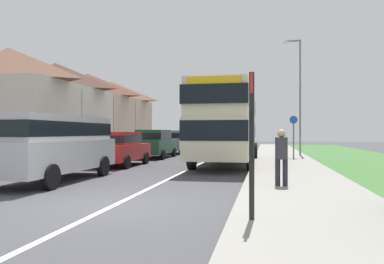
{
  "coord_description": "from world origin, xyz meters",
  "views": [
    {
      "loc": [
        3.23,
        -7.73,
        1.59
      ],
      "look_at": [
        0.55,
        6.06,
        1.6
      ],
      "focal_mm": 35.44,
      "sensor_mm": 36.0,
      "label": 1
    }
  ],
  "objects_px": {
    "parked_van_silver": "(53,142)",
    "bus_stop_sign": "(252,135)",
    "parked_car_dark_green": "(154,143)",
    "parked_car_red": "(118,147)",
    "pedestrian_walking_away": "(283,143)",
    "double_decker_bus": "(227,121)",
    "cycle_route_sign": "(294,135)",
    "pedestrian_at_stop": "(281,155)",
    "street_lamp_mid": "(299,90)",
    "parked_car_grey": "(173,141)"
  },
  "relations": [
    {
      "from": "double_decker_bus",
      "to": "street_lamp_mid",
      "type": "distance_m",
      "value": 7.91
    },
    {
      "from": "pedestrian_at_stop",
      "to": "bus_stop_sign",
      "type": "xyz_separation_m",
      "value": [
        -0.66,
        -4.19,
        0.56
      ]
    },
    {
      "from": "parked_car_dark_green",
      "to": "pedestrian_at_stop",
      "type": "height_order",
      "value": "parked_car_dark_green"
    },
    {
      "from": "parked_car_dark_green",
      "to": "pedestrian_at_stop",
      "type": "relative_size",
      "value": 2.64
    },
    {
      "from": "street_lamp_mid",
      "to": "parked_van_silver",
      "type": "bearing_deg",
      "value": -122.1
    },
    {
      "from": "street_lamp_mid",
      "to": "parked_car_dark_green",
      "type": "bearing_deg",
      "value": -162.69
    },
    {
      "from": "parked_van_silver",
      "to": "parked_car_red",
      "type": "xyz_separation_m",
      "value": [
        -0.09,
        5.64,
        -0.38
      ]
    },
    {
      "from": "double_decker_bus",
      "to": "cycle_route_sign",
      "type": "bearing_deg",
      "value": 44.08
    },
    {
      "from": "cycle_route_sign",
      "to": "street_lamp_mid",
      "type": "distance_m",
      "value": 4.34
    },
    {
      "from": "double_decker_bus",
      "to": "cycle_route_sign",
      "type": "height_order",
      "value": "double_decker_bus"
    },
    {
      "from": "parked_car_grey",
      "to": "street_lamp_mid",
      "type": "height_order",
      "value": "street_lamp_mid"
    },
    {
      "from": "bus_stop_sign",
      "to": "cycle_route_sign",
      "type": "height_order",
      "value": "bus_stop_sign"
    },
    {
      "from": "parked_van_silver",
      "to": "bus_stop_sign",
      "type": "distance_m",
      "value": 8.04
    },
    {
      "from": "parked_van_silver",
      "to": "street_lamp_mid",
      "type": "relative_size",
      "value": 0.73
    },
    {
      "from": "double_decker_bus",
      "to": "street_lamp_mid",
      "type": "bearing_deg",
      "value": 58.67
    },
    {
      "from": "pedestrian_at_stop",
      "to": "bus_stop_sign",
      "type": "bearing_deg",
      "value": -98.91
    },
    {
      "from": "pedestrian_at_stop",
      "to": "street_lamp_mid",
      "type": "distance_m",
      "value": 15.06
    },
    {
      "from": "parked_car_red",
      "to": "parked_car_grey",
      "type": "bearing_deg",
      "value": 89.73
    },
    {
      "from": "parked_van_silver",
      "to": "cycle_route_sign",
      "type": "xyz_separation_m",
      "value": [
        8.3,
        10.9,
        0.15
      ]
    },
    {
      "from": "cycle_route_sign",
      "to": "pedestrian_walking_away",
      "type": "bearing_deg",
      "value": 114.36
    },
    {
      "from": "pedestrian_at_stop",
      "to": "cycle_route_sign",
      "type": "bearing_deg",
      "value": 84.35
    },
    {
      "from": "parked_car_red",
      "to": "bus_stop_sign",
      "type": "height_order",
      "value": "bus_stop_sign"
    },
    {
      "from": "pedestrian_walking_away",
      "to": "bus_stop_sign",
      "type": "xyz_separation_m",
      "value": [
        -1.25,
        -16.78,
        0.56
      ]
    },
    {
      "from": "parked_car_dark_green",
      "to": "street_lamp_mid",
      "type": "relative_size",
      "value": 0.58
    },
    {
      "from": "bus_stop_sign",
      "to": "parked_car_dark_green",
      "type": "bearing_deg",
      "value": 112.14
    },
    {
      "from": "parked_car_grey",
      "to": "pedestrian_walking_away",
      "type": "bearing_deg",
      "value": -27.74
    },
    {
      "from": "double_decker_bus",
      "to": "parked_van_silver",
      "type": "height_order",
      "value": "double_decker_bus"
    },
    {
      "from": "parked_car_dark_green",
      "to": "parked_car_red",
      "type": "bearing_deg",
      "value": -90.83
    },
    {
      "from": "parked_van_silver",
      "to": "street_lamp_mid",
      "type": "height_order",
      "value": "street_lamp_mid"
    },
    {
      "from": "parked_van_silver",
      "to": "street_lamp_mid",
      "type": "bearing_deg",
      "value": 57.9
    },
    {
      "from": "bus_stop_sign",
      "to": "parked_van_silver",
      "type": "bearing_deg",
      "value": 144.17
    },
    {
      "from": "double_decker_bus",
      "to": "pedestrian_at_stop",
      "type": "height_order",
      "value": "double_decker_bus"
    },
    {
      "from": "parked_car_grey",
      "to": "parked_van_silver",
      "type": "bearing_deg",
      "value": -89.86
    },
    {
      "from": "parked_van_silver",
      "to": "pedestrian_at_stop",
      "type": "distance_m",
      "value": 7.19
    },
    {
      "from": "parked_van_silver",
      "to": "cycle_route_sign",
      "type": "height_order",
      "value": "cycle_route_sign"
    },
    {
      "from": "double_decker_bus",
      "to": "parked_car_dark_green",
      "type": "bearing_deg",
      "value": 142.6
    },
    {
      "from": "pedestrian_at_stop",
      "to": "bus_stop_sign",
      "type": "relative_size",
      "value": 0.64
    },
    {
      "from": "double_decker_bus",
      "to": "parked_car_grey",
      "type": "xyz_separation_m",
      "value": [
        -4.92,
        8.59,
        -1.2
      ]
    },
    {
      "from": "parked_car_dark_green",
      "to": "bus_stop_sign",
      "type": "distance_m",
      "value": 17.31
    },
    {
      "from": "parked_car_dark_green",
      "to": "pedestrian_walking_away",
      "type": "height_order",
      "value": "parked_car_dark_green"
    },
    {
      "from": "double_decker_bus",
      "to": "parked_car_dark_green",
      "type": "height_order",
      "value": "double_decker_bus"
    },
    {
      "from": "double_decker_bus",
      "to": "parked_car_red",
      "type": "xyz_separation_m",
      "value": [
        -4.97,
        -1.95,
        -1.25
      ]
    },
    {
      "from": "pedestrian_walking_away",
      "to": "street_lamp_mid",
      "type": "bearing_deg",
      "value": 61.95
    },
    {
      "from": "parked_car_red",
      "to": "parked_car_grey",
      "type": "xyz_separation_m",
      "value": [
        0.05,
        10.54,
        0.05
      ]
    },
    {
      "from": "pedestrian_walking_away",
      "to": "cycle_route_sign",
      "type": "relative_size",
      "value": 0.66
    },
    {
      "from": "double_decker_bus",
      "to": "parked_car_red",
      "type": "distance_m",
      "value": 5.48
    },
    {
      "from": "double_decker_bus",
      "to": "parked_car_red",
      "type": "height_order",
      "value": "double_decker_bus"
    },
    {
      "from": "pedestrian_at_stop",
      "to": "cycle_route_sign",
      "type": "distance_m",
      "value": 11.47
    },
    {
      "from": "bus_stop_sign",
      "to": "parked_car_grey",
      "type": "bearing_deg",
      "value": 107.42
    },
    {
      "from": "double_decker_bus",
      "to": "pedestrian_walking_away",
      "type": "distance_m",
      "value": 5.46
    }
  ]
}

